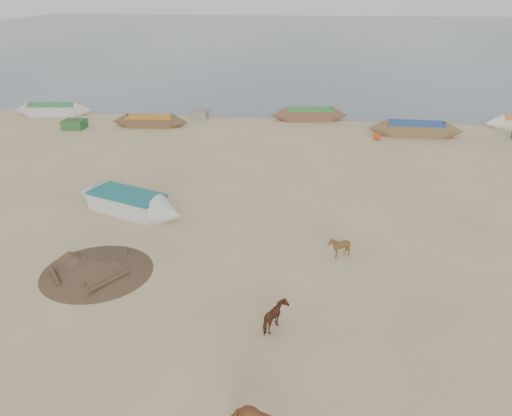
# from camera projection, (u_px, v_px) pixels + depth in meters

# --- Properties ---
(ground) EXTENTS (140.00, 140.00, 0.00)m
(ground) POSITION_uv_depth(u_px,v_px,m) (241.00, 286.00, 16.37)
(ground) COLOR tan
(ground) RESTS_ON ground
(sea) EXTENTS (160.00, 160.00, 0.00)m
(sea) POSITION_uv_depth(u_px,v_px,m) (310.00, 36.00, 90.39)
(sea) COLOR slate
(sea) RESTS_ON ground
(calf_front) EXTENTS (0.86, 0.80, 0.81)m
(calf_front) POSITION_uv_depth(u_px,v_px,m) (339.00, 247.00, 17.93)
(calf_front) COLOR brown
(calf_front) RESTS_ON ground
(calf_right) EXTENTS (0.73, 0.85, 0.84)m
(calf_right) POSITION_uv_depth(u_px,v_px,m) (276.00, 318.00, 14.14)
(calf_right) COLOR #552E1B
(calf_right) RESTS_ON ground
(near_canoe) EXTENTS (5.74, 3.32, 0.86)m
(near_canoe) POSITION_uv_depth(u_px,v_px,m) (128.00, 202.00, 21.50)
(near_canoe) COLOR silver
(near_canoe) RESTS_ON ground
(debris_pile) EXTENTS (4.13, 4.13, 0.44)m
(debris_pile) POSITION_uv_depth(u_px,v_px,m) (96.00, 267.00, 17.04)
(debris_pile) COLOR brown
(debris_pile) RESTS_ON ground
(waterline_canoes) EXTENTS (47.35, 4.91, 0.90)m
(waterline_canoes) POSITION_uv_depth(u_px,v_px,m) (222.00, 117.00, 34.93)
(waterline_canoes) COLOR brown
(waterline_canoes) RESTS_ON ground
(beach_clutter) EXTENTS (42.11, 4.97, 0.64)m
(beach_clutter) POSITION_uv_depth(u_px,v_px,m) (342.00, 126.00, 33.24)
(beach_clutter) COLOR #2A5E2A
(beach_clutter) RESTS_ON ground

